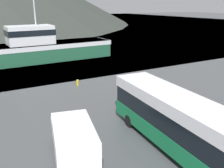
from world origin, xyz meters
TOP-DOWN VIEW (x-y plane):
  - tour_bus at (0.53, 7.85)m, footprint 3.40×12.79m
  - delivery_van at (-5.50, 10.09)m, footprint 3.28×6.03m
  - fishing_boat at (0.06, 37.93)m, footprint 21.21×6.15m
  - storage_bin at (3.71, 7.58)m, footprint 1.48×1.25m
  - mooring_bollard at (-0.02, 23.19)m, footprint 0.28×0.28m

SIDE VIEW (x-z plane):
  - mooring_bollard at x=-0.02m, z-range 0.03..0.72m
  - storage_bin at x=3.71m, z-range 0.01..1.03m
  - delivery_van at x=-5.50m, z-range 0.06..2.67m
  - tour_bus at x=0.53m, z-range 0.21..3.62m
  - fishing_boat at x=0.06m, z-range -2.71..6.85m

